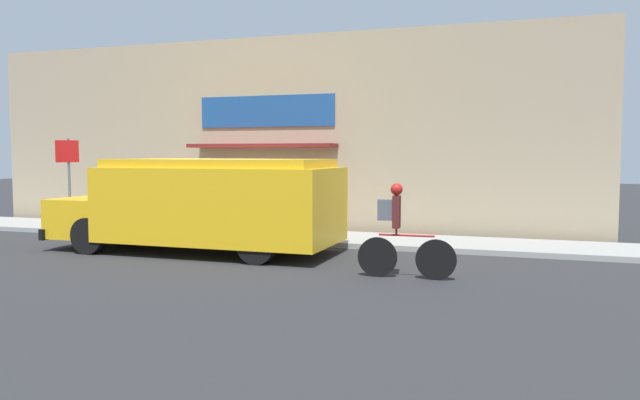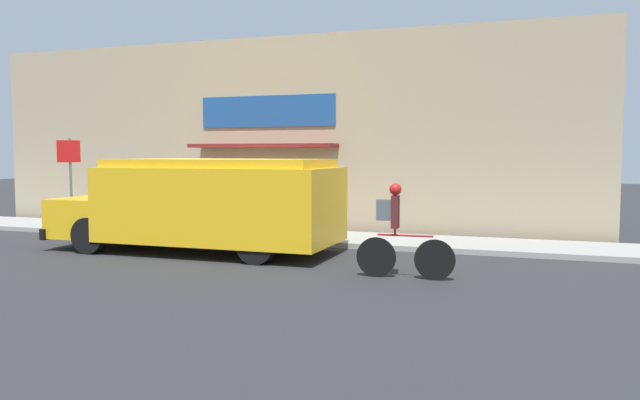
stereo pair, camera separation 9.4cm
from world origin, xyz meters
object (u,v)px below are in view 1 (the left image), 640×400
school_bus (205,203)px  stop_sign_post (68,168)px  cyclist (400,233)px  trash_bin (130,212)px

school_bus → stop_sign_post: (-5.30, 1.97, 0.68)m
cyclist → school_bus: bearing=160.2°
stop_sign_post → trash_bin: (1.33, 0.87, -1.24)m
cyclist → stop_sign_post: size_ratio=0.70×
stop_sign_post → cyclist: bearing=-18.9°
school_bus → trash_bin: 4.91m
cyclist → trash_bin: cyclist is taller
cyclist → trash_bin: size_ratio=2.20×
school_bus → stop_sign_post: stop_sign_post is taller
cyclist → stop_sign_post: bearing=158.4°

